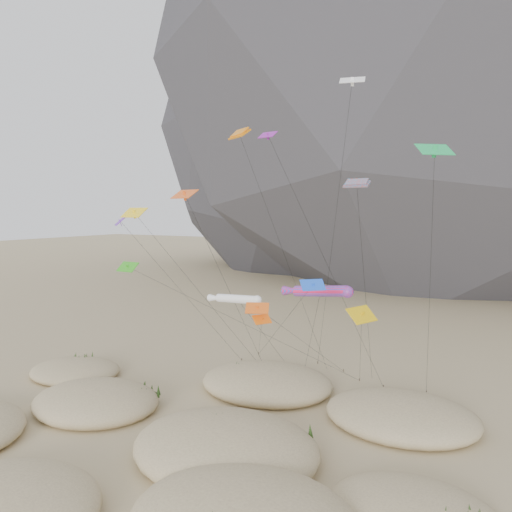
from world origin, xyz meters
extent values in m
plane|color=#CCB789|center=(0.00, 0.00, 0.00)|extent=(500.00, 500.00, 0.00)
ellipsoid|color=black|center=(8.00, 115.00, 60.00)|extent=(191.54, 147.29, 156.00)
ellipsoid|color=#2B2B30|center=(-37.00, 123.00, 44.00)|extent=(136.20, 127.83, 116.00)
ellipsoid|color=#CCB789|center=(-4.84, -9.64, 0.61)|extent=(12.09, 10.28, 2.71)
ellipsoid|color=#CCB789|center=(-12.37, 4.58, 0.64)|extent=(12.04, 10.23, 2.86)
ellipsoid|color=#CCB789|center=(2.86, 2.57, 0.80)|extent=(14.15, 12.03, 3.54)
ellipsoid|color=#CCB789|center=(-1.01, 16.51, 0.68)|extent=(13.57, 11.53, 3.00)
ellipsoid|color=#CCB789|center=(12.72, 14.92, 0.63)|extent=(12.94, 11.00, 2.82)
ellipsoid|color=#CCB789|center=(-21.47, 10.22, 0.46)|extent=(10.22, 8.69, 2.02)
ellipsoid|color=black|center=(-13.36, 5.09, 0.80)|extent=(2.93, 2.51, 0.88)
ellipsoid|color=black|center=(-9.20, 7.92, 0.70)|extent=(2.23, 1.91, 0.67)
ellipsoid|color=black|center=(2.12, 3.39, 1.10)|extent=(3.44, 2.94, 1.03)
ellipsoid|color=black|center=(6.22, 5.42, 1.00)|extent=(3.07, 2.63, 0.92)
ellipsoid|color=black|center=(0.82, 1.95, 0.90)|extent=(2.28, 1.95, 0.69)
ellipsoid|color=black|center=(-3.26, 16.69, 1.00)|extent=(3.42, 2.93, 1.03)
ellipsoid|color=black|center=(-1.37, 14.49, 0.90)|extent=(2.59, 2.21, 0.78)
ellipsoid|color=black|center=(13.98, 14.80, 0.70)|extent=(2.04, 1.74, 0.61)
ellipsoid|color=black|center=(10.50, 13.40, 0.60)|extent=(2.26, 1.93, 0.68)
ellipsoid|color=black|center=(-23.05, 12.18, 0.50)|extent=(2.40, 2.06, 0.72)
ellipsoid|color=black|center=(-20.35, 10.10, 0.40)|extent=(1.83, 1.56, 0.55)
cylinder|color=#3F2D1E|center=(-2.81, 20.25, 0.15)|extent=(0.08, 0.08, 0.30)
cylinder|color=#3F2D1E|center=(0.39, 26.76, 0.15)|extent=(0.08, 0.08, 0.30)
cylinder|color=#3F2D1E|center=(3.98, 25.47, 0.15)|extent=(0.08, 0.08, 0.30)
cylinder|color=#3F2D1E|center=(6.49, 23.34, 0.15)|extent=(0.08, 0.08, 0.30)
cylinder|color=#3F2D1E|center=(9.24, 22.50, 0.15)|extent=(0.08, 0.08, 0.30)
cylinder|color=#3F2D1E|center=(-7.48, 26.66, 0.15)|extent=(0.08, 0.08, 0.30)
cylinder|color=#3F2D1E|center=(13.35, 22.97, 0.15)|extent=(0.08, 0.08, 0.30)
cylinder|color=#3F2D1E|center=(-8.03, 23.44, 0.15)|extent=(0.08, 0.08, 0.30)
cylinder|color=#F81A4E|center=(6.05, 12.96, 11.07)|extent=(5.43, 2.05, 1.51)
sphere|color=#F81A4E|center=(8.63, 12.41, 11.28)|extent=(1.02, 1.02, 1.02)
cone|color=#F81A4E|center=(3.21, 13.56, 10.81)|extent=(2.32, 1.31, 1.09)
cylinder|color=black|center=(3.08, 18.20, 5.54)|extent=(5.97, 10.51, 11.09)
cylinder|color=white|center=(-0.91, 10.59, 10.16)|extent=(4.79, 1.73, 1.08)
sphere|color=white|center=(1.39, 10.09, 10.35)|extent=(0.79, 0.79, 0.79)
cone|color=white|center=(-3.43, 11.13, 9.93)|extent=(2.02, 1.07, 0.81)
cylinder|color=black|center=(-1.53, 17.34, 5.08)|extent=(1.28, 13.52, 10.18)
cube|color=orange|center=(-2.04, 12.96, 24.89)|extent=(2.80, 2.27, 0.78)
cube|color=orange|center=(-2.04, 12.96, 25.09)|extent=(2.34, 1.86, 0.76)
cylinder|color=black|center=(0.03, 19.18, 12.44)|extent=(4.17, 12.45, 24.90)
cube|color=red|center=(8.25, 15.54, 20.25)|extent=(2.28, 1.02, 0.63)
cube|color=red|center=(8.25, 15.54, 20.46)|extent=(1.94, 0.81, 0.62)
cylinder|color=black|center=(7.84, 20.15, 10.13)|extent=(0.84, 9.25, 20.26)
cube|color=white|center=(7.61, 15.80, 29.19)|extent=(2.37, 1.67, 0.73)
cube|color=white|center=(7.61, 15.80, 29.04)|extent=(0.30, 0.24, 0.75)
cylinder|color=black|center=(4.00, 21.28, 14.62)|extent=(7.25, 10.99, 29.15)
cube|color=#6821C0|center=(-14.61, 10.58, 16.92)|extent=(2.25, 2.12, 0.90)
cube|color=#6821C0|center=(-14.61, 10.58, 16.77)|extent=(0.39, 0.40, 0.70)
cylinder|color=black|center=(-11.32, 17.01, 8.48)|extent=(6.61, 12.89, 16.88)
cube|color=purple|center=(-0.14, 14.91, 24.98)|extent=(1.86, 1.20, 0.65)
cube|color=purple|center=(-0.14, 14.91, 24.83)|extent=(0.24, 0.22, 0.60)
cylinder|color=black|center=(4.55, 18.71, 12.52)|extent=(9.42, 7.62, 24.94)
cube|color=#DE5714|center=(2.86, 7.40, 10.25)|extent=(2.07, 1.57, 0.75)
cube|color=#DE5714|center=(2.86, 7.40, 10.10)|extent=(0.30, 0.31, 0.63)
cylinder|color=black|center=(3.42, 16.44, 5.15)|extent=(1.15, 18.08, 10.22)
cube|color=blue|center=(7.81, 6.83, 12.55)|extent=(1.91, 1.83, 0.74)
cube|color=blue|center=(7.81, 6.83, 12.40)|extent=(0.32, 0.33, 0.60)
cylinder|color=black|center=(0.17, 16.75, 6.30)|extent=(15.31, 19.85, 12.52)
cube|color=yellow|center=(-12.62, 10.44, 17.77)|extent=(2.66, 1.52, 0.97)
cube|color=yellow|center=(-12.62, 10.44, 17.62)|extent=(0.33, 0.30, 0.87)
cylinder|color=black|center=(-7.71, 15.35, 8.91)|extent=(9.84, 9.84, 17.74)
cube|color=#E45315|center=(-3.46, 6.49, 19.33)|extent=(2.41, 1.61, 0.76)
cube|color=#E45315|center=(-3.46, 6.49, 19.18)|extent=(0.30, 0.24, 0.77)
cylinder|color=black|center=(-3.13, 13.37, 9.69)|extent=(0.68, 13.79, 19.29)
cube|color=#1BB058|center=(15.16, 12.25, 22.49)|extent=(2.89, 2.71, 0.96)
cube|color=#1BB058|center=(15.16, 12.25, 22.34)|extent=(0.41, 0.40, 0.90)
cylinder|color=black|center=(14.26, 17.61, 11.27)|extent=(1.84, 10.75, 22.45)
cube|color=yellow|center=(11.53, 6.84, 10.72)|extent=(1.86, 2.53, 0.99)
cube|color=yellow|center=(11.53, 6.84, 10.57)|extent=(0.42, 0.38, 0.76)
cylinder|color=black|center=(9.01, 15.09, 5.38)|extent=(5.06, 16.51, 10.69)
cube|color=#2C9E18|center=(-12.86, 9.62, 12.46)|extent=(2.18, 1.14, 0.90)
cube|color=#2C9E18|center=(-12.86, 9.62, 12.31)|extent=(0.27, 0.31, 0.71)
cylinder|color=black|center=(-3.18, 16.48, 6.25)|extent=(19.37, 13.74, 12.43)
cube|color=#F4600C|center=(3.26, 7.45, 9.38)|extent=(1.38, 1.64, 0.65)
cube|color=#F4600C|center=(3.26, 7.45, 9.23)|extent=(0.29, 0.27, 0.50)
cylinder|color=black|center=(-2.11, 17.05, 4.72)|extent=(10.76, 19.23, 9.36)
camera|label=1|loc=(21.61, -26.86, 18.04)|focal=35.00mm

